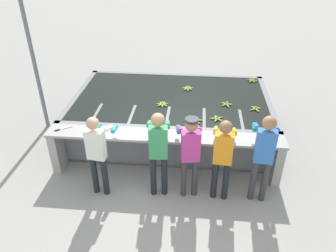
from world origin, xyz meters
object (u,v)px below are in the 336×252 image
(worker_0, at_px, (97,149))
(knife_0, at_px, (61,129))
(worker_4, at_px, (264,151))
(support_post_left, at_px, (35,65))
(banana_bunch_floating_6, at_px, (226,104))
(banana_bunch_floating_2, at_px, (252,81))
(banana_bunch_floating_1, at_px, (255,109))
(worker_1, at_px, (158,147))
(worker_2, at_px, (190,150))
(banana_bunch_floating_4, at_px, (196,121))
(banana_bunch_floating_3, at_px, (188,88))
(banana_bunch_floating_5, at_px, (217,119))
(banana_bunch_floating_0, at_px, (162,104))
(worker_3, at_px, (223,153))

(worker_0, distance_m, knife_0, 1.07)
(worker_4, distance_m, support_post_left, 5.30)
(banana_bunch_floating_6, height_order, support_post_left, support_post_left)
(worker_4, xyz_separation_m, banana_bunch_floating_2, (0.22, 3.21, -0.09))
(banana_bunch_floating_1, bearing_deg, banana_bunch_floating_6, 165.20)
(worker_1, bearing_deg, worker_2, 2.66)
(worker_1, distance_m, banana_bunch_floating_4, 1.26)
(worker_0, height_order, banana_bunch_floating_3, worker_0)
(banana_bunch_floating_4, bearing_deg, banana_bunch_floating_5, 15.48)
(banana_bunch_floating_1, xyz_separation_m, banana_bunch_floating_5, (-0.83, -0.50, -0.00))
(worker_4, relative_size, banana_bunch_floating_4, 6.25)
(banana_bunch_floating_0, bearing_deg, knife_0, -146.77)
(banana_bunch_floating_0, xyz_separation_m, banana_bunch_floating_4, (0.75, -0.65, 0.00))
(worker_0, bearing_deg, knife_0, 145.64)
(worker_2, bearing_deg, banana_bunch_floating_1, 51.66)
(banana_bunch_floating_4, height_order, support_post_left, support_post_left)
(banana_bunch_floating_0, bearing_deg, banana_bunch_floating_6, 5.29)
(banana_bunch_floating_6, bearing_deg, worker_4, -74.56)
(banana_bunch_floating_2, bearing_deg, worker_1, -121.78)
(worker_2, bearing_deg, support_post_left, 149.82)
(banana_bunch_floating_0, bearing_deg, worker_3, -54.70)
(worker_3, distance_m, banana_bunch_floating_4, 1.19)
(banana_bunch_floating_1, bearing_deg, banana_bunch_floating_2, 85.26)
(worker_1, distance_m, support_post_left, 3.76)
(banana_bunch_floating_3, xyz_separation_m, banana_bunch_floating_6, (0.88, -0.75, 0.00))
(banana_bunch_floating_6, distance_m, support_post_left, 4.38)
(banana_bunch_floating_3, relative_size, banana_bunch_floating_5, 1.01)
(banana_bunch_floating_1, height_order, support_post_left, support_post_left)
(banana_bunch_floating_3, bearing_deg, banana_bunch_floating_5, -65.42)
(banana_bunch_floating_2, relative_size, support_post_left, 0.09)
(worker_0, height_order, banana_bunch_floating_4, worker_0)
(worker_4, distance_m, banana_bunch_floating_3, 2.94)
(banana_bunch_floating_1, height_order, knife_0, banana_bunch_floating_1)
(banana_bunch_floating_2, bearing_deg, worker_0, -132.95)
(banana_bunch_floating_1, relative_size, banana_bunch_floating_2, 0.94)
(banana_bunch_floating_6, distance_m, knife_0, 3.49)
(banana_bunch_floating_1, bearing_deg, banana_bunch_floating_0, 179.15)
(worker_0, bearing_deg, worker_2, 3.21)
(banana_bunch_floating_0, height_order, support_post_left, support_post_left)
(worker_4, distance_m, banana_bunch_floating_4, 1.58)
(banana_bunch_floating_2, distance_m, knife_0, 4.79)
(worker_0, distance_m, banana_bunch_floating_2, 4.51)
(banana_bunch_floating_1, relative_size, banana_bunch_floating_6, 0.95)
(banana_bunch_floating_0, relative_size, knife_0, 0.94)
(worker_4, xyz_separation_m, banana_bunch_floating_4, (-1.16, 1.07, -0.09))
(knife_0, bearing_deg, banana_bunch_floating_3, 41.48)
(banana_bunch_floating_0, relative_size, banana_bunch_floating_1, 1.06)
(worker_1, relative_size, worker_3, 1.05)
(worker_4, distance_m, banana_bunch_floating_1, 1.69)
(worker_0, xyz_separation_m, banana_bunch_floating_0, (0.95, 1.80, -0.01))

